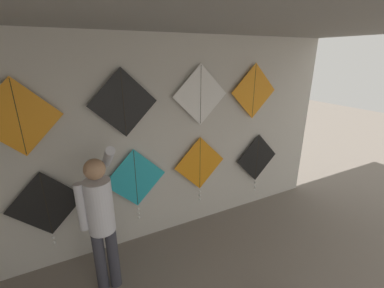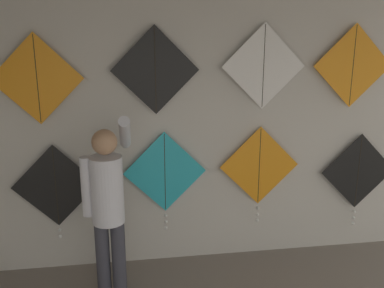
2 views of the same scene
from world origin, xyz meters
name	(u,v)px [view 1 (image 1 of 2)]	position (x,y,z in m)	size (l,w,h in m)	color
back_panel	(160,143)	(0.00, 4.06, 1.40)	(5.67, 0.06, 2.80)	beige
shopkeeper	(101,215)	(-0.94, 3.39, 0.96)	(0.43, 0.57, 1.70)	#383842
kite_0	(46,205)	(-1.46, 3.97, 0.89)	(0.83, 0.04, 0.97)	black
kite_1	(136,180)	(-0.40, 3.97, 0.97)	(0.83, 0.04, 1.04)	#28B2C6
kite_2	(200,165)	(0.57, 3.97, 0.99)	(0.83, 0.04, 1.04)	orange
kite_3	(257,159)	(1.68, 3.97, 0.87)	(0.83, 0.04, 1.04)	black
kite_4	(18,118)	(-1.54, 3.97, 1.94)	(0.83, 0.01, 0.83)	orange
kite_5	(123,103)	(-0.47, 3.97, 2.00)	(0.83, 0.01, 0.83)	black
kite_6	(201,95)	(0.57, 3.97, 2.02)	(0.83, 0.01, 0.83)	white
kite_7	(254,91)	(1.50, 3.97, 2.02)	(0.83, 0.01, 0.83)	orange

